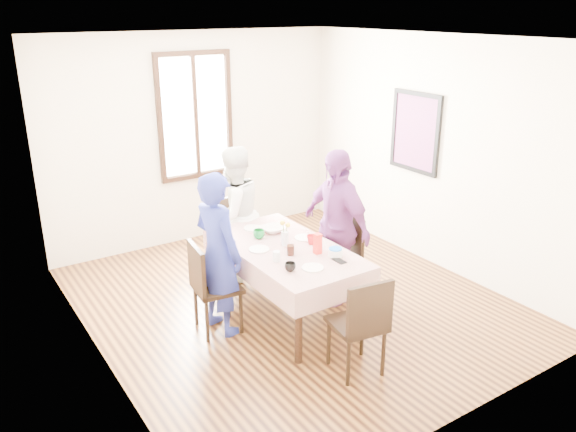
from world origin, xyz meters
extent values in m
plane|color=black|center=(0.00, 0.00, 0.00)|extent=(4.50, 4.50, 0.00)
plane|color=beige|center=(0.00, 2.25, 1.35)|extent=(4.00, 0.00, 4.00)
plane|color=beige|center=(2.00, 0.00, 1.35)|extent=(0.00, 4.50, 4.50)
cube|color=black|center=(0.00, 2.23, 1.65)|extent=(1.02, 0.06, 1.62)
cube|color=white|center=(0.00, 2.24, 1.65)|extent=(0.90, 0.02, 1.50)
cube|color=red|center=(1.98, 0.30, 1.55)|extent=(0.04, 0.76, 0.96)
cube|color=black|center=(-0.23, -0.22, 0.38)|extent=(0.81, 1.60, 0.75)
cube|color=#560607|center=(-0.23, -0.22, 0.76)|extent=(0.93, 1.72, 0.01)
cube|color=black|center=(-0.91, -0.07, 0.46)|extent=(0.47, 0.47, 0.91)
cube|color=black|center=(0.45, -0.17, 0.46)|extent=(0.46, 0.46, 0.91)
cube|color=black|center=(-0.23, 0.88, 0.46)|extent=(0.43, 0.43, 0.91)
cube|color=black|center=(-0.23, -1.32, 0.46)|extent=(0.48, 0.48, 0.91)
imported|color=navy|center=(-0.89, -0.07, 0.79)|extent=(0.49, 0.64, 1.59)
imported|color=white|center=(-0.23, 0.86, 0.78)|extent=(0.85, 0.72, 1.55)
imported|color=#76367C|center=(0.43, -0.17, 0.82)|extent=(0.44, 0.98, 1.65)
imported|color=black|center=(-0.49, -0.69, 0.80)|extent=(0.11, 0.11, 0.08)
imported|color=red|center=(0.03, -0.30, 0.81)|extent=(0.14, 0.14, 0.09)
imported|color=#0C7226|center=(-0.33, 0.12, 0.81)|extent=(0.12, 0.12, 0.09)
imported|color=white|center=(-0.12, 0.19, 0.79)|extent=(0.24, 0.24, 0.06)
cube|color=red|center=(-0.06, -0.51, 0.86)|extent=(0.06, 0.06, 0.20)
cylinder|color=white|center=(0.05, -0.66, 0.80)|extent=(0.14, 0.14, 0.07)
cylinder|color=black|center=(-0.29, -0.40, 0.81)|extent=(0.07, 0.07, 0.10)
cylinder|color=silver|center=(-0.48, -0.45, 0.81)|extent=(0.07, 0.07, 0.10)
cube|color=black|center=(0.01, -0.77, 0.77)|extent=(0.07, 0.15, 0.01)
cylinder|color=silver|center=(-0.21, -0.18, 0.83)|extent=(0.07, 0.07, 0.14)
cylinder|color=white|center=(-0.48, -0.14, 0.77)|extent=(0.20, 0.20, 0.01)
cylinder|color=white|center=(0.06, -0.14, 0.77)|extent=(0.20, 0.20, 0.01)
cylinder|color=white|center=(-0.24, 0.38, 0.77)|extent=(0.20, 0.20, 0.01)
cylinder|color=white|center=(-0.29, -0.76, 0.77)|extent=(0.20, 0.20, 0.01)
cylinder|color=blue|center=(0.05, -0.66, 0.84)|extent=(0.12, 0.12, 0.01)
camera|label=1|loc=(-3.06, -4.55, 2.98)|focal=35.95mm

